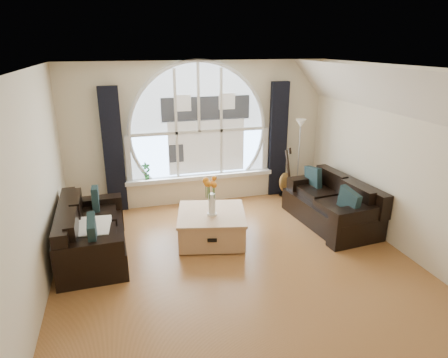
# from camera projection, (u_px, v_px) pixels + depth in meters

# --- Properties ---
(ground) EXTENTS (5.00, 5.50, 0.01)m
(ground) POSITION_uv_depth(u_px,v_px,m) (241.00, 271.00, 5.38)
(ground) COLOR brown
(ground) RESTS_ON ground
(ceiling) EXTENTS (5.00, 5.50, 0.01)m
(ceiling) POSITION_uv_depth(u_px,v_px,m) (245.00, 70.00, 4.49)
(ceiling) COLOR silver
(ceiling) RESTS_ON ground
(wall_back) EXTENTS (5.00, 0.01, 2.70)m
(wall_back) POSITION_uv_depth(u_px,v_px,m) (199.00, 134.00, 7.44)
(wall_back) COLOR beige
(wall_back) RESTS_ON ground
(wall_front) EXTENTS (5.00, 0.01, 2.70)m
(wall_front) POSITION_uv_depth(u_px,v_px,m) (378.00, 319.00, 2.43)
(wall_front) COLOR beige
(wall_front) RESTS_ON ground
(wall_left) EXTENTS (0.01, 5.50, 2.70)m
(wall_left) POSITION_uv_depth(u_px,v_px,m) (29.00, 199.00, 4.31)
(wall_left) COLOR beige
(wall_left) RESTS_ON ground
(wall_right) EXTENTS (0.01, 5.50, 2.70)m
(wall_right) POSITION_uv_depth(u_px,v_px,m) (408.00, 164.00, 5.56)
(wall_right) COLOR beige
(wall_right) RESTS_ON ground
(attic_slope) EXTENTS (0.92, 5.50, 0.72)m
(attic_slope) POSITION_uv_depth(u_px,v_px,m) (401.00, 94.00, 5.15)
(attic_slope) COLOR silver
(attic_slope) RESTS_ON ground
(arched_window) EXTENTS (2.60, 0.06, 2.15)m
(arched_window) POSITION_uv_depth(u_px,v_px,m) (199.00, 120.00, 7.32)
(arched_window) COLOR silver
(arched_window) RESTS_ON wall_back
(window_sill) EXTENTS (2.90, 0.22, 0.08)m
(window_sill) POSITION_uv_depth(u_px,v_px,m) (201.00, 177.00, 7.62)
(window_sill) COLOR white
(window_sill) RESTS_ON wall_back
(window_frame) EXTENTS (2.76, 0.08, 2.15)m
(window_frame) POSITION_uv_depth(u_px,v_px,m) (199.00, 120.00, 7.29)
(window_frame) COLOR white
(window_frame) RESTS_ON wall_back
(neighbor_house) EXTENTS (1.70, 0.02, 1.50)m
(neighbor_house) POSITION_uv_depth(u_px,v_px,m) (207.00, 126.00, 7.38)
(neighbor_house) COLOR silver
(neighbor_house) RESTS_ON wall_back
(curtain_left) EXTENTS (0.35, 0.12, 2.30)m
(curtain_left) POSITION_uv_depth(u_px,v_px,m) (113.00, 151.00, 6.99)
(curtain_left) COLOR black
(curtain_left) RESTS_ON ground
(curtain_right) EXTENTS (0.35, 0.12, 2.30)m
(curtain_right) POSITION_uv_depth(u_px,v_px,m) (278.00, 140.00, 7.79)
(curtain_right) COLOR black
(curtain_right) RESTS_ON ground
(sofa_left) EXTENTS (0.94, 1.79, 0.79)m
(sofa_left) POSITION_uv_depth(u_px,v_px,m) (92.00, 230.00, 5.68)
(sofa_left) COLOR black
(sofa_left) RESTS_ON ground
(sofa_right) EXTENTS (1.06, 1.86, 0.79)m
(sofa_right) POSITION_uv_depth(u_px,v_px,m) (331.00, 202.00, 6.68)
(sofa_right) COLOR black
(sofa_right) RESTS_ON ground
(coffee_chest) EXTENTS (1.24, 1.24, 0.51)m
(coffee_chest) POSITION_uv_depth(u_px,v_px,m) (212.00, 225.00, 6.16)
(coffee_chest) COLOR #A5764E
(coffee_chest) RESTS_ON ground
(throw_blanket) EXTENTS (0.59, 0.59, 0.10)m
(throw_blanket) POSITION_uv_depth(u_px,v_px,m) (90.00, 229.00, 5.50)
(throw_blanket) COLOR silver
(throw_blanket) RESTS_ON sofa_left
(vase_flowers) EXTENTS (0.24, 0.24, 0.70)m
(vase_flowers) POSITION_uv_depth(u_px,v_px,m) (212.00, 191.00, 5.89)
(vase_flowers) COLOR white
(vase_flowers) RESTS_ON coffee_chest
(floor_lamp) EXTENTS (0.24, 0.24, 1.60)m
(floor_lamp) POSITION_uv_depth(u_px,v_px,m) (298.00, 159.00, 7.76)
(floor_lamp) COLOR #B2B2B2
(floor_lamp) RESTS_ON ground
(guitar) EXTENTS (0.43, 0.37, 1.06)m
(guitar) POSITION_uv_depth(u_px,v_px,m) (286.00, 172.00, 7.82)
(guitar) COLOR olive
(guitar) RESTS_ON ground
(potted_plant) EXTENTS (0.20, 0.17, 0.33)m
(potted_plant) POSITION_uv_depth(u_px,v_px,m) (146.00, 171.00, 7.30)
(potted_plant) COLOR #1E6023
(potted_plant) RESTS_ON window_sill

